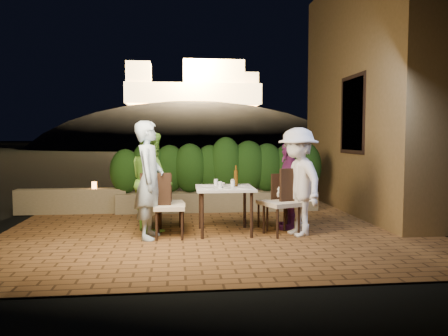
{
  "coord_description": "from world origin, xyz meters",
  "views": [
    {
      "loc": [
        -0.68,
        -6.82,
        1.55
      ],
      "look_at": [
        0.1,
        0.22,
        1.05
      ],
      "focal_mm": 35.0,
      "sensor_mm": 36.0,
      "label": 1
    }
  ],
  "objects": [
    {
      "name": "plate_se",
      "position": [
        0.38,
        0.31,
        0.76
      ],
      "size": [
        0.24,
        0.24,
        0.01
      ],
      "primitive_type": "cylinder",
      "color": "white",
      "rests_on": "dining_table"
    },
    {
      "name": "glass_nw",
      "position": [
        0.01,
        -0.03,
        0.8
      ],
      "size": [
        0.06,
        0.06,
        0.11
      ],
      "primitive_type": "cylinder",
      "color": "silver",
      "rests_on": "dining_table"
    },
    {
      "name": "plate_centre",
      "position": [
        0.12,
        0.09,
        0.76
      ],
      "size": [
        0.22,
        0.22,
        0.01
      ],
      "primitive_type": "cylinder",
      "color": "white",
      "rests_on": "dining_table"
    },
    {
      "name": "glass_se",
      "position": [
        0.25,
        0.24,
        0.81
      ],
      "size": [
        0.07,
        0.07,
        0.12
      ],
      "primitive_type": "cylinder",
      "color": "silver",
      "rests_on": "dining_table"
    },
    {
      "name": "plate_ne",
      "position": [
        0.38,
        -0.12,
        0.76
      ],
      "size": [
        0.22,
        0.22,
        0.01
      ],
      "primitive_type": "cylinder",
      "color": "white",
      "rests_on": "dining_table"
    },
    {
      "name": "chair_left_back",
      "position": [
        -0.77,
        0.43,
        0.47
      ],
      "size": [
        0.48,
        0.48,
        0.95
      ],
      "primitive_type": null,
      "rotation": [
        0.0,
        0.0,
        0.11
      ],
      "color": "black",
      "rests_on": "ground"
    },
    {
      "name": "plate_nw",
      "position": [
        -0.18,
        -0.06,
        0.76
      ],
      "size": [
        0.2,
        0.2,
        0.01
      ],
      "primitive_type": "cylinder",
      "color": "white",
      "rests_on": "dining_table"
    },
    {
      "name": "diner_purple",
      "position": [
        1.22,
        0.36,
        0.74
      ],
      "size": [
        0.43,
        0.9,
        1.48
      ],
      "primitive_type": "imported",
      "rotation": [
        0.0,
        0.0,
        -1.66
      ],
      "color": "#69235F",
      "rests_on": "ground"
    },
    {
      "name": "bowl",
      "position": [
        0.06,
        0.43,
        0.77
      ],
      "size": [
        0.16,
        0.16,
        0.04
      ],
      "primitive_type": "imported",
      "rotation": [
        0.0,
        0.0,
        -0.0
      ],
      "color": "white",
      "rests_on": "dining_table"
    },
    {
      "name": "chair_left_front",
      "position": [
        -0.78,
        -0.11,
        0.5
      ],
      "size": [
        0.48,
        0.48,
        1.0
      ],
      "primitive_type": null,
      "rotation": [
        0.0,
        0.0,
        -0.02
      ],
      "color": "black",
      "rests_on": "ground"
    },
    {
      "name": "ground",
      "position": [
        0.0,
        0.0,
        -0.02
      ],
      "size": [
        400.0,
        400.0,
        0.0
      ],
      "primitive_type": "plane",
      "color": "black",
      "rests_on": "ground"
    },
    {
      "name": "fortress",
      "position": [
        2.0,
        60.0,
        10.5
      ],
      "size": [
        26.0,
        8.0,
        8.0
      ],
      "primitive_type": null,
      "color": "#FFCC7A",
      "rests_on": "hill"
    },
    {
      "name": "beer_bottle",
      "position": [
        0.29,
        0.21,
        0.92
      ],
      "size": [
        0.07,
        0.07,
        0.34
      ],
      "primitive_type": null,
      "color": "#482E0C",
      "rests_on": "dining_table"
    },
    {
      "name": "terrace_floor",
      "position": [
        0.0,
        0.5,
        -0.07
      ],
      "size": [
        7.0,
        6.0,
        0.15
      ],
      "primitive_type": "cube",
      "color": "brown",
      "rests_on": "ground"
    },
    {
      "name": "window_pane",
      "position": [
        2.82,
        1.5,
        2.0
      ],
      "size": [
        0.08,
        1.0,
        1.4
      ],
      "primitive_type": "cube",
      "color": "black",
      "rests_on": "building_wall"
    },
    {
      "name": "diner_blue",
      "position": [
        -1.08,
        -0.11,
        0.9
      ],
      "size": [
        0.52,
        0.71,
        1.8
      ],
      "primitive_type": "imported",
      "rotation": [
        0.0,
        0.0,
        1.44
      ],
      "color": "#A8C4D8",
      "rests_on": "ground"
    },
    {
      "name": "glass_ne",
      "position": [
        0.22,
        0.06,
        0.81
      ],
      "size": [
        0.07,
        0.07,
        0.12
      ],
      "primitive_type": "cylinder",
      "color": "silver",
      "rests_on": "dining_table"
    },
    {
      "name": "parapet_lamp",
      "position": [
        -2.35,
        2.3,
        0.57
      ],
      "size": [
        0.1,
        0.1,
        0.14
      ],
      "primitive_type": "cylinder",
      "color": "orange",
      "rests_on": "parapet"
    },
    {
      "name": "planter",
      "position": [
        0.2,
        2.3,
        0.2
      ],
      "size": [
        4.2,
        0.55,
        0.4
      ],
      "primitive_type": "cube",
      "color": "#7B6F4E",
      "rests_on": "ground"
    },
    {
      "name": "diner_white",
      "position": [
        1.23,
        -0.15,
        0.85
      ],
      "size": [
        0.92,
        1.23,
        1.7
      ],
      "primitive_type": "imported",
      "rotation": [
        0.0,
        0.0,
        -1.29
      ],
      "color": "white",
      "rests_on": "ground"
    },
    {
      "name": "window_frame",
      "position": [
        2.81,
        1.5,
        2.0
      ],
      "size": [
        0.06,
        1.15,
        1.55
      ],
      "primitive_type": "cube",
      "color": "black",
      "rests_on": "building_wall"
    },
    {
      "name": "chair_right_front",
      "position": [
        0.98,
        -0.11,
        0.53
      ],
      "size": [
        0.63,
        0.63,
        1.05
      ],
      "primitive_type": null,
      "rotation": [
        0.0,
        0.0,
        3.49
      ],
      "color": "black",
      "rests_on": "ground"
    },
    {
      "name": "hill",
      "position": [
        2.0,
        60.0,
        -4.0
      ],
      "size": [
        52.0,
        40.0,
        22.0
      ],
      "primitive_type": "ellipsoid",
      "color": "black",
      "rests_on": "ground"
    },
    {
      "name": "building_wall",
      "position": [
        3.6,
        2.0,
        2.5
      ],
      "size": [
        1.6,
        5.0,
        5.0
      ],
      "primitive_type": "cube",
      "color": "olive",
      "rests_on": "ground"
    },
    {
      "name": "chair_right_back",
      "position": [
        0.94,
        0.37,
        0.47
      ],
      "size": [
        0.52,
        0.52,
        0.93
      ],
      "primitive_type": null,
      "rotation": [
        0.0,
        0.0,
        3.37
      ],
      "color": "black",
      "rests_on": "ground"
    },
    {
      "name": "glass_sw",
      "position": [
        -0.02,
        0.32,
        0.81
      ],
      "size": [
        0.07,
        0.07,
        0.11
      ],
      "primitive_type": "cylinder",
      "color": "silver",
      "rests_on": "dining_table"
    },
    {
      "name": "dining_table",
      "position": [
        0.1,
        0.12,
        0.38
      ],
      "size": [
        0.93,
        0.93,
        0.75
      ],
      "primitive_type": null,
      "rotation": [
        0.0,
        0.0,
        -0.02
      ],
      "color": "white",
      "rests_on": "ground"
    },
    {
      "name": "parapet",
      "position": [
        -2.8,
        2.3,
        0.25
      ],
      "size": [
        2.2,
        0.3,
        0.5
      ],
      "primitive_type": "cube",
      "color": "#7B6F4E",
      "rests_on": "ground"
    },
    {
      "name": "hedge",
      "position": [
        0.2,
        2.3,
        0.95
      ],
      "size": [
        4.0,
        0.7,
        1.1
      ],
      "primitive_type": null,
      "color": "#17370F",
      "rests_on": "planter"
    },
    {
      "name": "diner_green",
      "position": [
        -1.08,
        0.45,
        0.83
      ],
      "size": [
        0.88,
        0.98,
        1.66
      ],
      "primitive_type": "imported",
      "rotation": [
        0.0,
        0.0,
        1.94
      ],
      "color": "#6AB338",
      "rests_on": "ground"
    },
    {
      "name": "plate_front",
      "position": [
        0.12,
        -0.16,
        0.76
      ],
      "size": [
        0.21,
        0.21,
        0.01
      ],
      "primitive_type": "cylinder",
      "color": "white",
      "rests_on": "dining_table"
    },
    {
      "name": "plate_sw",
      "position": [
        -0.16,
        0.37,
        0.76
      ],
      "size": [
        0.21,
        0.21,
        0.01
      ],
      "primitive_type": "cylinder",
      "color": "white",
      "rests_on": "dining_table"
    }
  ]
}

